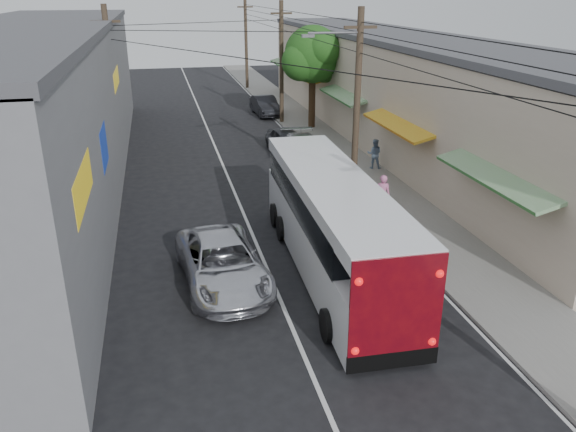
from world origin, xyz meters
name	(u,v)px	position (x,y,z in m)	size (l,w,h in m)	color
ground	(324,402)	(0.00, 0.00, 0.00)	(120.00, 120.00, 0.00)	black
sidewalk	(334,151)	(6.50, 20.00, 0.06)	(3.00, 80.00, 0.12)	slate
building_right	(397,88)	(10.99, 22.00, 3.15)	(7.09, 40.00, 6.25)	beige
building_left	(37,106)	(-8.50, 18.00, 3.65)	(7.20, 36.00, 7.25)	slate
utility_poles	(274,80)	(3.13, 20.33, 4.13)	(11.80, 45.28, 8.00)	#473828
street_tree	(314,56)	(6.87, 26.02, 4.67)	(4.40, 4.00, 6.60)	#3F2B19
coach_bus	(332,223)	(2.04, 6.18, 1.65)	(2.82, 11.14, 3.19)	white
jeepney	(223,263)	(-1.53, 5.98, 0.73)	(2.41, 5.22, 1.45)	silver
parked_suv	(302,151)	(4.11, 18.00, 0.75)	(2.10, 5.17, 1.50)	#A0A2A8
parked_car_mid	(287,142)	(3.80, 20.26, 0.70)	(1.65, 4.10, 1.40)	#28282D
parked_car_far	(265,106)	(4.60, 30.93, 0.69)	(1.47, 4.21, 1.39)	black
pedestrian_near	(382,195)	(5.40, 10.11, 0.96)	(0.62, 0.40, 1.69)	pink
pedestrian_far	(374,154)	(7.44, 16.23, 0.88)	(0.74, 0.57, 1.51)	#7D95B6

